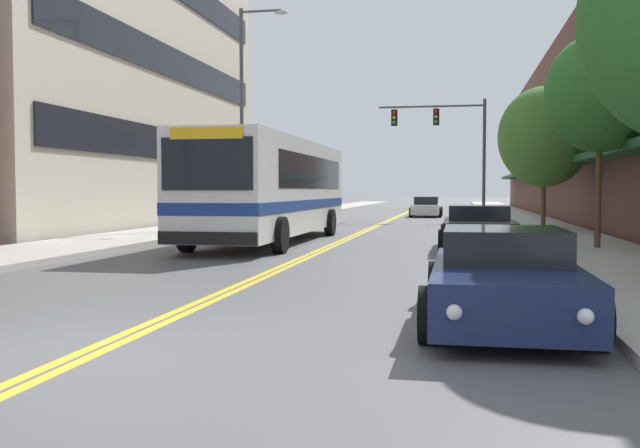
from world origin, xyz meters
TOP-DOWN VIEW (x-y plane):
  - ground_plane at (0.00, 37.00)m, footprint 240.00×240.00m
  - sidewalk_left at (-7.22, 37.00)m, footprint 3.45×106.00m
  - sidewalk_right at (7.22, 37.00)m, footprint 3.45×106.00m
  - centre_line at (0.00, 37.00)m, footprint 0.34×106.00m
  - storefront_row_right at (13.18, 37.00)m, footprint 9.10×68.00m
  - city_bus at (-2.23, 16.18)m, footprint 2.96×12.54m
  - car_dark_grey_parked_left_near at (-4.33, 26.97)m, footprint 2.06×4.24m
  - car_silver_parked_left_far at (-4.26, 33.69)m, footprint 2.11×4.72m
  - car_navy_parked_right_foreground at (4.38, 2.65)m, footprint 2.02×4.63m
  - car_black_parked_right_mid at (4.37, 14.04)m, footprint 2.18×4.86m
  - car_white_moving_lead at (1.80, 39.43)m, footprint 2.00×4.75m
  - traffic_signal_mast at (3.22, 34.08)m, footprint 5.98×0.38m
  - street_lamp_left_far at (-5.06, 22.60)m, footprint 2.11×0.28m
  - street_tree_right_mid at (7.56, 13.84)m, footprint 2.94×2.94m
  - street_tree_right_far at (7.21, 23.50)m, footprint 3.71×3.71m
  - fire_hydrant at (5.95, 8.72)m, footprint 0.30×0.22m

SIDE VIEW (x-z plane):
  - ground_plane at x=0.00m, z-range 0.00..0.00m
  - centre_line at x=0.00m, z-range 0.00..0.01m
  - sidewalk_left at x=-7.22m, z-range 0.00..0.14m
  - sidewalk_right at x=7.22m, z-range 0.00..0.14m
  - fire_hydrant at x=5.95m, z-range 0.14..0.89m
  - car_dark_grey_parked_left_near at x=-4.33m, z-range -0.04..1.19m
  - car_navy_parked_right_foreground at x=4.38m, z-range -0.03..1.19m
  - car_white_moving_lead at x=1.80m, z-range -0.05..1.23m
  - car_black_parked_right_mid at x=4.37m, z-range -0.03..1.25m
  - car_silver_parked_left_far at x=-4.26m, z-range -0.05..1.34m
  - city_bus at x=-2.23m, z-range 0.21..3.51m
  - street_tree_right_far at x=7.21m, z-range 0.98..6.75m
  - street_tree_right_mid at x=7.56m, z-range 1.43..7.26m
  - traffic_signal_mast at x=3.22m, z-range 1.43..8.19m
  - storefront_row_right at x=13.18m, z-range -0.01..10.40m
  - street_lamp_left_far at x=-5.06m, z-range 0.76..10.15m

